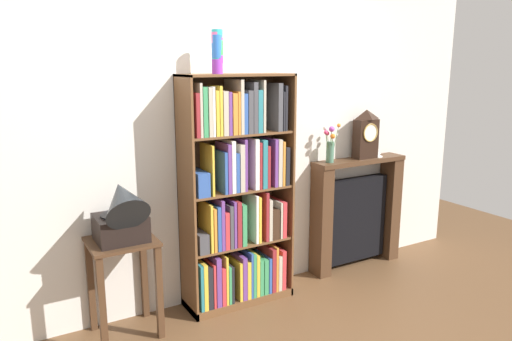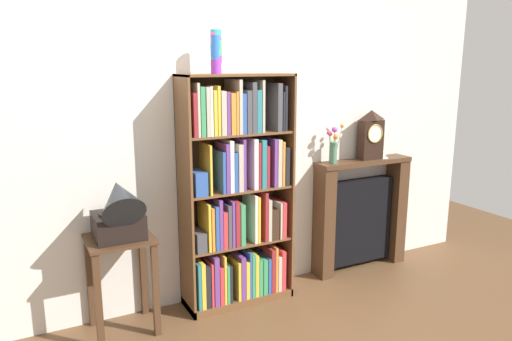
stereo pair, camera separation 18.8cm
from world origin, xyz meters
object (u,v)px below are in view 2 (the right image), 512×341
at_px(bookshelf, 237,201).
at_px(flower_vase, 333,146).
at_px(mantel_clock, 371,135).
at_px(side_table_left, 121,266).
at_px(fireplace_mantel, 360,215).
at_px(gramophone, 119,210).
at_px(cup_stack, 216,52).
at_px(teacup_with_saucer, 381,155).

xyz_separation_m(bookshelf, flower_vase, (0.94, 0.06, 0.35)).
bearing_deg(mantel_clock, flower_vase, -179.43).
bearing_deg(side_table_left, fireplace_mantel, 3.04).
relative_size(fireplace_mantel, mantel_clock, 2.34).
height_order(side_table_left, flower_vase, flower_vase).
xyz_separation_m(side_table_left, mantel_clock, (2.26, 0.10, 0.76)).
height_order(bookshelf, flower_vase, bookshelf).
xyz_separation_m(bookshelf, fireplace_mantel, (1.29, 0.08, -0.33)).
height_order(side_table_left, gramophone, gramophone).
xyz_separation_m(cup_stack, teacup_with_saucer, (1.65, 0.09, -0.90)).
bearing_deg(bookshelf, flower_vase, 3.79).
bearing_deg(gramophone, mantel_clock, 4.06).
bearing_deg(mantel_clock, teacup_with_saucer, 1.07).
relative_size(side_table_left, fireplace_mantel, 0.68).
bearing_deg(gramophone, fireplace_mantel, 4.65).
distance_m(gramophone, fireplace_mantel, 2.24).
bearing_deg(fireplace_mantel, side_table_left, -176.96).
distance_m(side_table_left, fireplace_mantel, 2.20).
bearing_deg(side_table_left, cup_stack, 0.96).
bearing_deg(flower_vase, gramophone, -175.17).
bearing_deg(teacup_with_saucer, cup_stack, -176.92).
xyz_separation_m(bookshelf, teacup_with_saucer, (1.49, 0.07, 0.22)).
relative_size(cup_stack, flower_vase, 0.90).
distance_m(bookshelf, mantel_clock, 1.41).
xyz_separation_m(gramophone, mantel_clock, (2.26, 0.16, 0.34)).
height_order(side_table_left, mantel_clock, mantel_clock).
distance_m(cup_stack, gramophone, 1.28).
relative_size(side_table_left, gramophone, 1.37).
bearing_deg(side_table_left, flower_vase, 2.92).
bearing_deg(teacup_with_saucer, mantel_clock, -178.93).
distance_m(bookshelf, teacup_with_saucer, 1.50).
bearing_deg(side_table_left, gramophone, -90.00).
relative_size(flower_vase, teacup_with_saucer, 2.64).
bearing_deg(mantel_clock, fireplace_mantel, 162.91).
height_order(bookshelf, mantel_clock, bookshelf).
bearing_deg(cup_stack, flower_vase, 4.26).
bearing_deg(flower_vase, teacup_with_saucer, 0.69).
distance_m(fireplace_mantel, teacup_with_saucer, 0.58).
distance_m(gramophone, flower_vase, 1.88).
xyz_separation_m(side_table_left, flower_vase, (1.85, 0.09, 0.69)).
xyz_separation_m(cup_stack, fireplace_mantel, (1.45, 0.10, -1.44)).
relative_size(bookshelf, cup_stack, 5.91).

